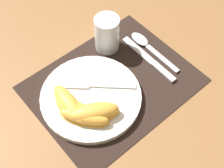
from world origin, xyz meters
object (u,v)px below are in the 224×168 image
(citrus_wedge_2, at_px, (84,116))
(citrus_wedge_1, at_px, (76,110))
(spoon, at_px, (146,44))
(citrus_wedge_3, at_px, (94,113))
(plate, at_px, (91,97))
(juice_glass, at_px, (107,35))
(fork, at_px, (93,85))
(citrus_wedge_0, at_px, (69,104))
(knife, at_px, (150,60))

(citrus_wedge_2, bearing_deg, citrus_wedge_1, 100.83)
(citrus_wedge_2, bearing_deg, spoon, 16.16)
(citrus_wedge_3, bearing_deg, plate, 59.31)
(juice_glass, xyz_separation_m, citrus_wedge_2, (-0.20, -0.15, -0.02))
(plate, xyz_separation_m, fork, (0.02, 0.02, 0.01))
(fork, bearing_deg, citrus_wedge_0, -170.16)
(knife, height_order, fork, fork)
(plate, relative_size, citrus_wedge_1, 1.98)
(spoon, height_order, citrus_wedge_2, citrus_wedge_2)
(juice_glass, distance_m, citrus_wedge_3, 0.24)
(juice_glass, xyz_separation_m, fork, (-0.12, -0.09, -0.03))
(fork, xyz_separation_m, citrus_wedge_0, (-0.08, -0.01, 0.01))
(fork, bearing_deg, knife, -8.87)
(knife, relative_size, citrus_wedge_3, 1.50)
(citrus_wedge_0, distance_m, citrus_wedge_1, 0.02)
(spoon, xyz_separation_m, citrus_wedge_2, (-0.29, -0.08, 0.03))
(plate, xyz_separation_m, citrus_wedge_0, (-0.06, 0.01, 0.02))
(citrus_wedge_0, height_order, citrus_wedge_3, citrus_wedge_3)
(spoon, bearing_deg, citrus_wedge_0, -173.42)
(juice_glass, relative_size, knife, 0.52)
(knife, distance_m, citrus_wedge_1, 0.26)
(juice_glass, relative_size, citrus_wedge_0, 0.77)
(citrus_wedge_3, bearing_deg, juice_glass, 42.40)
(plate, distance_m, fork, 0.03)
(plate, xyz_separation_m, citrus_wedge_1, (-0.06, -0.02, 0.02))
(juice_glass, bearing_deg, plate, -143.04)
(citrus_wedge_1, distance_m, citrus_wedge_3, 0.05)
(citrus_wedge_1, bearing_deg, citrus_wedge_0, 95.11)
(spoon, bearing_deg, plate, -170.13)
(juice_glass, height_order, spoon, juice_glass)
(spoon, bearing_deg, citrus_wedge_2, -163.84)
(fork, height_order, citrus_wedge_2, citrus_wedge_2)
(fork, distance_m, citrus_wedge_1, 0.09)
(citrus_wedge_1, bearing_deg, knife, 2.12)
(citrus_wedge_2, bearing_deg, plate, 38.33)
(knife, height_order, citrus_wedge_1, citrus_wedge_1)
(knife, height_order, citrus_wedge_3, citrus_wedge_3)
(citrus_wedge_0, bearing_deg, plate, -6.18)
(knife, relative_size, citrus_wedge_1, 1.54)
(citrus_wedge_2, distance_m, citrus_wedge_3, 0.03)
(knife, relative_size, citrus_wedge_0, 1.48)
(juice_glass, relative_size, citrus_wedge_3, 0.78)
(knife, xyz_separation_m, citrus_wedge_1, (-0.26, -0.01, 0.03))
(plate, distance_m, juice_glass, 0.19)
(knife, xyz_separation_m, fork, (-0.18, 0.03, 0.02))
(plate, relative_size, fork, 1.69)
(juice_glass, xyz_separation_m, citrus_wedge_0, (-0.21, -0.10, -0.01))
(fork, bearing_deg, juice_glass, 35.77)
(citrus_wedge_2, bearing_deg, citrus_wedge_3, -20.12)
(citrus_wedge_0, xyz_separation_m, citrus_wedge_1, (0.00, -0.02, -0.00))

